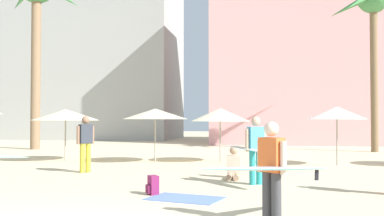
# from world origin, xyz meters

# --- Properties ---
(hotel_pink) EXTENTS (20.15, 8.27, 12.58)m
(hotel_pink) POSITION_xyz_m (9.50, 27.51, 6.29)
(hotel_pink) COLOR pink
(hotel_pink) RESTS_ON ground
(palm_tree_left) EXTENTS (4.60, 4.75, 8.98)m
(palm_tree_left) POSITION_xyz_m (8.73, 18.61, 7.42)
(palm_tree_left) COLOR brown
(palm_tree_left) RESTS_ON ground
(cafe_umbrella_1) EXTENTS (2.77, 2.77, 2.10)m
(cafe_umbrella_1) POSITION_xyz_m (-5.01, 11.29, 1.87)
(cafe_umbrella_1) COLOR gray
(cafe_umbrella_1) RESTS_ON ground
(cafe_umbrella_2) EXTENTS (2.37, 2.37, 2.13)m
(cafe_umbrella_2) POSITION_xyz_m (1.28, 11.73, 1.87)
(cafe_umbrella_2) COLOR gray
(cafe_umbrella_2) RESTS_ON ground
(cafe_umbrella_3) EXTENTS (2.11, 2.11, 2.15)m
(cafe_umbrella_3) POSITION_xyz_m (5.62, 11.07, 1.92)
(cafe_umbrella_3) COLOR gray
(cafe_umbrella_3) RESTS_ON ground
(cafe_umbrella_5) EXTENTS (2.58, 2.58, 2.11)m
(cafe_umbrella_5) POSITION_xyz_m (-1.23, 11.20, 1.90)
(cafe_umbrella_5) COLOR gray
(cafe_umbrella_5) RESTS_ON ground
(beach_towel) EXTENTS (1.72, 1.34, 0.01)m
(beach_towel) POSITION_xyz_m (1.31, 3.48, 0.01)
(beach_towel) COLOR #6684E0
(beach_towel) RESTS_ON ground
(backpack) EXTENTS (0.34, 0.35, 0.42)m
(backpack) POSITION_xyz_m (0.50, 3.89, 0.20)
(backpack) COLOR #852250
(backpack) RESTS_ON ground
(person_mid_right) EXTENTS (2.26, 2.65, 1.63)m
(person_mid_right) POSITION_xyz_m (3.06, 1.45, 0.90)
(person_mid_right) COLOR #3D3D42
(person_mid_right) RESTS_ON ground
(person_mid_center) EXTENTS (1.88, 2.35, 1.75)m
(person_mid_center) POSITION_xyz_m (2.75, 5.70, 0.94)
(person_mid_center) COLOR teal
(person_mid_center) RESTS_ON ground
(person_near_left) EXTENTS (0.40, 0.88, 0.90)m
(person_near_left) POSITION_xyz_m (2.10, 6.96, 0.32)
(person_near_left) COLOR tan
(person_near_left) RESTS_ON ground
(person_far_left) EXTENTS (0.47, 0.52, 1.78)m
(person_far_left) POSITION_xyz_m (-2.62, 7.60, 0.98)
(person_far_left) COLOR gold
(person_far_left) RESTS_ON ground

